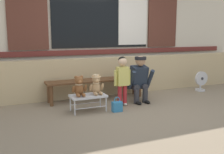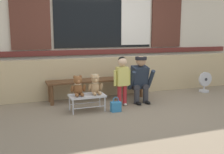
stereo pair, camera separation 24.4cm
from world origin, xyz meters
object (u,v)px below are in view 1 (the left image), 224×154
Objects in this scene: small_display_bench at (88,97)px; adult_crouching at (140,79)px; teddy_bear_with_hat at (96,85)px; teddy_bear_plain at (79,87)px; child_standing at (122,76)px; floor_fan at (201,81)px; wooden_bench_long at (96,82)px; handbag_on_ground at (117,106)px.

adult_crouching is (1.16, 0.20, 0.21)m from small_display_bench.
adult_crouching reaches higher than small_display_bench.
adult_crouching is at bearing 11.19° from teddy_bear_with_hat.
child_standing is at bearing 6.17° from teddy_bear_plain.
teddy_bear_plain is at bearing -173.83° from child_standing.
floor_fan is at bearing 9.28° from adult_crouching.
small_display_bench is at bearing -0.51° from teddy_bear_plain.
adult_crouching is at bearing -170.72° from floor_fan.
child_standing is at bearing -169.95° from floor_fan.
wooden_bench_long is 0.92m from adult_crouching.
child_standing is at bearing 51.59° from handbag_on_ground.
teddy_bear_plain is at bearing 159.99° from handbag_on_ground.
small_display_bench is 1.76× the size of teddy_bear_with_hat.
adult_crouching is 0.90m from handbag_on_ground.
adult_crouching is 3.49× the size of handbag_on_ground.
adult_crouching reaches higher than teddy_bear_plain.
teddy_bear_plain is at bearing -171.02° from floor_fan.
small_display_bench is at bearing -170.22° from adult_crouching.
adult_crouching reaches higher than handbag_on_ground.
teddy_bear_plain is 0.38× the size of adult_crouching.
teddy_bear_with_hat is at bearing -170.48° from child_standing.
wooden_bench_long is at bearing 175.10° from floor_fan.
handbag_on_ground is (0.63, -0.23, -0.37)m from teddy_bear_plain.
floor_fan is at bearing 9.47° from small_display_bench.
wooden_bench_long is 4.37× the size of floor_fan.
floor_fan reaches higher than handbag_on_ground.
floor_fan is at bearing 10.05° from child_standing.
teddy_bear_with_hat is 0.76× the size of floor_fan.
adult_crouching is at bearing 9.78° from small_display_bench.
wooden_bench_long is 1.00m from handbag_on_ground.
child_standing is (0.57, 0.10, 0.12)m from teddy_bear_with_hat.
teddy_bear_plain is (-0.16, 0.00, 0.20)m from small_display_bench.
teddy_bear_with_hat is at bearing 143.41° from handbag_on_ground.
child_standing reaches higher than small_display_bench.
adult_crouching reaches higher than floor_fan.
wooden_bench_long is 3.28× the size of small_display_bench.
teddy_bear_with_hat is (0.16, 0.00, 0.21)m from small_display_bench.
teddy_bear_with_hat is 2.93m from floor_fan.
adult_crouching is at bearing 13.34° from child_standing.
child_standing is 2.37m from floor_fan.
wooden_bench_long is at bearing 59.97° from small_display_bench.
small_display_bench is 1.33× the size of floor_fan.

